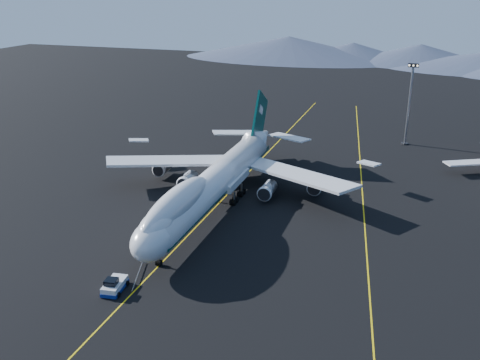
% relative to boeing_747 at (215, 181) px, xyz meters
% --- Properties ---
extents(ground, '(500.00, 500.00, 0.00)m').
position_rel_boeing_747_xyz_m(ground, '(-0.00, -0.03, -5.81)').
color(ground, black).
rests_on(ground, ground).
extents(taxiway_line_main, '(0.25, 220.00, 0.01)m').
position_rel_boeing_747_xyz_m(taxiway_line_main, '(-0.00, -0.03, -5.80)').
color(taxiway_line_main, yellow).
rests_on(taxiway_line_main, ground).
extents(taxiway_line_side, '(28.08, 198.09, 0.01)m').
position_rel_boeing_747_xyz_m(taxiway_line_side, '(30.00, 9.97, -5.80)').
color(taxiway_line_side, yellow).
rests_on(taxiway_line_side, ground).
extents(boeing_747, '(59.62, 72.43, 19.37)m').
position_rel_boeing_747_xyz_m(boeing_747, '(0.00, 0.00, 0.00)').
color(boeing_747, silver).
rests_on(boeing_747, ground).
extents(pushback_tug, '(3.57, 5.56, 2.28)m').
position_rel_boeing_747_xyz_m(pushback_tug, '(-3.00, -35.70, -5.10)').
color(pushback_tug, silver).
rests_on(pushback_tug, ground).
extents(floodlight_mast, '(2.92, 2.19, 23.63)m').
position_rel_boeing_747_xyz_m(floodlight_mast, '(36.18, 61.73, 6.16)').
color(floodlight_mast, black).
rests_on(floodlight_mast, ground).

